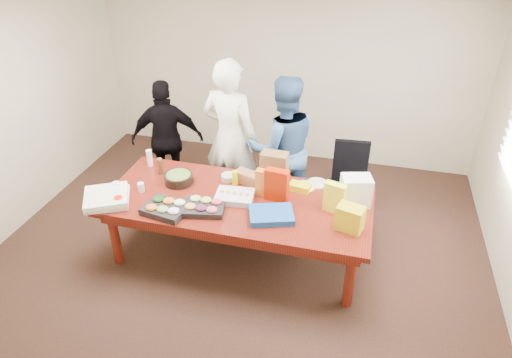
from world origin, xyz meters
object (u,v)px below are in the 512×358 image
(conference_table, at_px, (238,228))
(person_center, at_px, (230,138))
(salad_bowl, at_px, (179,178))
(sheet_cake, at_px, (235,197))
(person_right, at_px, (282,148))
(office_chair, at_px, (347,189))

(conference_table, xyz_separation_m, person_center, (-0.35, 0.91, 0.61))
(conference_table, height_order, salad_bowl, salad_bowl)
(salad_bowl, bearing_deg, sheet_cake, -13.04)
(person_center, bearing_deg, person_right, -162.73)
(person_center, xyz_separation_m, person_right, (0.63, 0.07, -0.08))
(sheet_cake, bearing_deg, person_right, 67.21)
(office_chair, relative_size, sheet_cake, 2.53)
(conference_table, relative_size, salad_bowl, 8.77)
(person_right, xyz_separation_m, sheet_cake, (-0.30, -0.98, -0.11))
(person_center, relative_size, person_right, 1.09)
(person_center, height_order, person_right, person_center)
(office_chair, bearing_deg, person_right, 169.83)
(conference_table, xyz_separation_m, sheet_cake, (-0.03, -0.00, 0.41))
(sheet_cake, relative_size, salad_bowl, 1.23)
(conference_table, distance_m, person_right, 1.14)
(conference_table, relative_size, office_chair, 2.83)
(person_right, distance_m, salad_bowl, 1.30)
(office_chair, height_order, salad_bowl, office_chair)
(conference_table, height_order, person_center, person_center)
(person_center, distance_m, person_right, 0.64)
(person_right, xyz_separation_m, salad_bowl, (-1.00, -0.82, -0.10))
(office_chair, distance_m, sheet_cake, 1.47)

